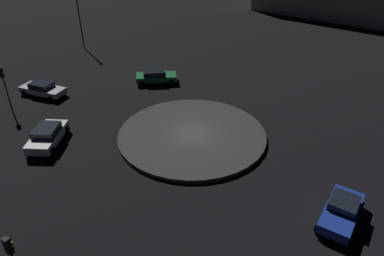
# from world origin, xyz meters

# --- Properties ---
(ground_plane) EXTENTS (118.61, 118.61, 0.00)m
(ground_plane) POSITION_xyz_m (0.00, 0.00, 0.00)
(ground_plane) COLOR black
(roundabout_island) EXTENTS (11.93, 11.93, 0.34)m
(roundabout_island) POSITION_xyz_m (0.00, 0.00, 0.17)
(roundabout_island) COLOR #383838
(roundabout_island) RESTS_ON ground_plane
(car_green) EXTENTS (4.51, 3.78, 1.41)m
(car_green) POSITION_xyz_m (-8.16, 7.78, 0.74)
(car_green) COLOR #1E7238
(car_green) RESTS_ON ground_plane
(car_blue) EXTENTS (2.40, 4.27, 1.42)m
(car_blue) POSITION_xyz_m (11.90, -4.32, 0.74)
(car_blue) COLOR #1E38A5
(car_blue) RESTS_ON ground_plane
(car_silver) EXTENTS (4.64, 2.27, 1.35)m
(car_silver) POSITION_xyz_m (-16.57, 0.23, 0.70)
(car_silver) COLOR silver
(car_silver) RESTS_ON ground_plane
(car_white) EXTENTS (3.42, 4.64, 1.52)m
(car_white) POSITION_xyz_m (-9.56, -5.99, 0.80)
(car_white) COLOR white
(car_white) RESTS_ON ground_plane
(traffic_light_south) EXTENTS (0.31, 0.36, 3.91)m
(traffic_light_south) POSITION_xyz_m (-0.81, -16.01, 2.79)
(traffic_light_south) COLOR #2D2D2D
(traffic_light_south) RESTS_ON ground_plane
(traffic_light_west) EXTENTS (0.38, 0.34, 4.28)m
(traffic_light_west) POSITION_xyz_m (-16.53, -3.52, 3.04)
(traffic_light_west) COLOR #2D2D2D
(traffic_light_west) RESTS_ON ground_plane
(streetlamp_northwest) EXTENTS (0.50, 0.50, 7.95)m
(streetlamp_northwest) POSITION_xyz_m (-22.43, 12.96, 5.08)
(streetlamp_northwest) COLOR #4C4C51
(streetlamp_northwest) RESTS_ON ground_plane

